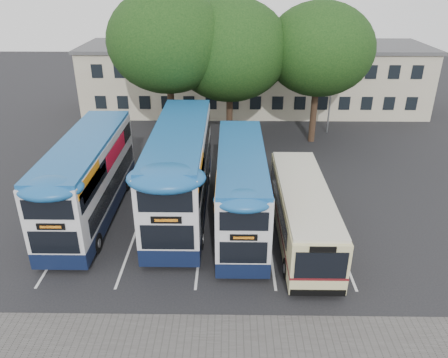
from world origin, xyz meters
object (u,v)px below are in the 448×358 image
tree_mid (230,50)px  tree_right (319,49)px  bus_dd_left (89,175)px  bus_dd_mid (181,167)px  tree_left (168,41)px  lamp_post (333,72)px  bus_dd_right (241,185)px  bus_single (303,209)px

tree_mid → tree_right: (6.64, 0.34, 0.00)m
bus_dd_left → tree_right: bearing=40.2°
bus_dd_left → bus_dd_mid: bearing=8.3°
tree_right → bus_dd_left: 19.25m
tree_left → bus_dd_mid: size_ratio=0.99×
tree_left → tree_mid: size_ratio=1.06×
tree_mid → tree_right: size_ratio=1.03×
lamp_post → bus_dd_mid: size_ratio=0.77×
bus_dd_mid → bus_dd_right: size_ratio=1.15×
bus_dd_right → bus_dd_mid: bearing=155.4°
bus_dd_mid → bus_single: size_ratio=1.22×
tree_left → bus_dd_left: tree_left is taller
tree_left → tree_mid: 4.65m
tree_mid → bus_dd_right: size_ratio=1.07×
lamp_post → bus_dd_right: size_ratio=0.89×
lamp_post → bus_dd_left: (-15.95, -14.11, -2.60)m
tree_right → bus_single: size_ratio=1.10×
bus_dd_left → tree_mid: bearing=56.9°
bus_dd_left → bus_dd_mid: size_ratio=0.92×
lamp_post → bus_dd_right: lamp_post is taller
bus_single → bus_dd_right: bearing=158.1°
tree_mid → tree_right: 6.64m
lamp_post → bus_single: size_ratio=0.93×
tree_right → bus_dd_mid: size_ratio=0.91×
tree_right → bus_dd_left: bearing=-139.8°
tree_left → bus_dd_right: tree_left is taller
lamp_post → bus_dd_right: bearing=-117.3°
tree_right → lamp_post: bearing=50.7°
bus_dd_mid → tree_right: bearing=50.6°
tree_mid → bus_dd_right: 13.43m
tree_left → bus_dd_right: (4.99, -11.07, -5.69)m
lamp_post → bus_dd_left: size_ratio=0.84×
tree_mid → bus_dd_mid: size_ratio=0.93×
lamp_post → tree_left: size_ratio=0.78×
lamp_post → bus_single: 17.15m
bus_dd_left → bus_single: size_ratio=1.12×
tree_left → bus_dd_mid: tree_left is taller
lamp_post → bus_dd_mid: (-11.01, -13.39, -2.38)m
bus_dd_mid → bus_dd_right: 3.67m
tree_left → tree_right: size_ratio=1.09×
tree_left → bus_dd_left: bearing=-107.7°
tree_right → tree_left: bearing=-170.9°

